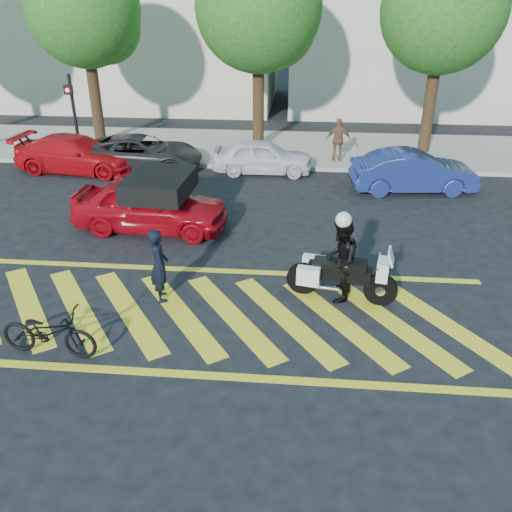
# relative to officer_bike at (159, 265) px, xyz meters

# --- Properties ---
(ground) EXTENTS (90.00, 90.00, 0.00)m
(ground) POSITION_rel_officer_bike_xyz_m (1.13, -0.55, -0.82)
(ground) COLOR black
(ground) RESTS_ON ground
(sidewalk) EXTENTS (60.00, 5.00, 0.15)m
(sidewalk) POSITION_rel_officer_bike_xyz_m (1.13, 11.45, -0.75)
(sidewalk) COLOR #9E998E
(sidewalk) RESTS_ON ground
(crosswalk) EXTENTS (12.33, 4.00, 0.01)m
(crosswalk) POSITION_rel_officer_bike_xyz_m (1.09, -0.55, -0.82)
(crosswalk) COLOR yellow
(crosswalk) RESTS_ON ground
(building_left) EXTENTS (16.00, 8.00, 10.00)m
(building_left) POSITION_rel_officer_bike_xyz_m (-6.87, 20.45, 4.18)
(building_left) COLOR beige
(building_left) RESTS_ON ground
(tree_left) EXTENTS (4.20, 4.20, 7.26)m
(tree_left) POSITION_rel_officer_bike_xyz_m (-5.25, 11.51, 4.17)
(tree_left) COLOR black
(tree_left) RESTS_ON ground
(tree_center) EXTENTS (4.60, 4.60, 7.56)m
(tree_center) POSITION_rel_officer_bike_xyz_m (1.25, 11.51, 4.27)
(tree_center) COLOR black
(tree_center) RESTS_ON ground
(tree_right) EXTENTS (4.40, 4.40, 7.41)m
(tree_right) POSITION_rel_officer_bike_xyz_m (7.75, 11.51, 4.22)
(tree_right) COLOR black
(tree_right) RESTS_ON ground
(signal_pole) EXTENTS (0.28, 0.43, 3.20)m
(signal_pole) POSITION_rel_officer_bike_xyz_m (-5.37, 9.19, 1.10)
(signal_pole) COLOR black
(signal_pole) RESTS_ON ground
(officer_bike) EXTENTS (0.59, 0.70, 1.65)m
(officer_bike) POSITION_rel_officer_bike_xyz_m (0.00, 0.00, 0.00)
(officer_bike) COLOR black
(officer_bike) RESTS_ON ground
(bicycle) EXTENTS (1.91, 0.81, 0.97)m
(bicycle) POSITION_rel_officer_bike_xyz_m (-1.56, -2.09, -0.34)
(bicycle) COLOR black
(bicycle) RESTS_ON ground
(police_motorcycle) EXTENTS (2.38, 0.96, 1.06)m
(police_motorcycle) POSITION_rel_officer_bike_xyz_m (3.83, 0.37, -0.25)
(police_motorcycle) COLOR black
(police_motorcycle) RESTS_ON ground
(officer_moto) EXTENTS (0.87, 1.03, 1.87)m
(officer_moto) POSITION_rel_officer_bike_xyz_m (3.82, 0.37, 0.11)
(officer_moto) COLOR black
(officer_moto) RESTS_ON ground
(red_convertible) EXTENTS (4.32, 1.99, 1.44)m
(red_convertible) POSITION_rel_officer_bike_xyz_m (-1.14, 3.57, -0.11)
(red_convertible) COLOR #AA0713
(red_convertible) RESTS_ON ground
(parked_left) EXTENTS (4.53, 2.22, 1.27)m
(parked_left) POSITION_rel_officer_bike_xyz_m (-5.07, 8.22, -0.19)
(parked_left) COLOR #B90B12
(parked_left) RESTS_ON ground
(parked_mid_left) EXTENTS (4.40, 2.10, 1.21)m
(parked_mid_left) POSITION_rel_officer_bike_xyz_m (-2.86, 8.65, -0.22)
(parked_mid_left) COLOR black
(parked_mid_left) RESTS_ON ground
(parked_mid_right) EXTENTS (3.53, 1.47, 1.20)m
(parked_mid_right) POSITION_rel_officer_bike_xyz_m (1.51, 8.65, -0.22)
(parked_mid_right) COLOR silver
(parked_mid_right) RESTS_ON ground
(parked_right) EXTENTS (4.10, 1.81, 1.31)m
(parked_right) POSITION_rel_officer_bike_xyz_m (6.50, 7.25, -0.17)
(parked_right) COLOR navy
(parked_right) RESTS_ON ground
(pedestrian_right) EXTENTS (0.93, 0.41, 1.56)m
(pedestrian_right) POSITION_rel_officer_bike_xyz_m (4.20, 9.84, 0.11)
(pedestrian_right) COLOR brown
(pedestrian_right) RESTS_ON sidewalk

